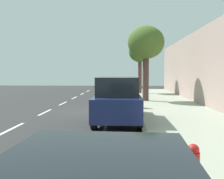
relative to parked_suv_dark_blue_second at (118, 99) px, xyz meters
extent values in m
plane|color=#2F2F2F|center=(-0.78, 3.05, -1.03)|extent=(58.41, 58.41, 0.00)
cube|color=#9EA591|center=(3.14, 3.05, -0.95)|extent=(4.09, 36.51, 0.15)
cube|color=gray|center=(1.01, 3.05, -0.95)|extent=(0.16, 36.51, 0.15)
cube|color=white|center=(-4.08, -1.50, -1.02)|extent=(0.14, 2.20, 0.01)
cube|color=white|center=(-4.08, 2.70, -1.02)|extent=(0.14, 2.20, 0.01)
cube|color=white|center=(-4.08, 6.90, -1.02)|extent=(0.14, 2.20, 0.01)
cube|color=white|center=(-4.08, 11.10, -1.02)|extent=(0.14, 2.20, 0.01)
cube|color=white|center=(-4.08, 15.30, -1.02)|extent=(0.14, 2.20, 0.01)
cube|color=white|center=(-4.08, 19.50, -1.02)|extent=(0.14, 2.20, 0.01)
cube|color=white|center=(-0.46, 3.05, -1.02)|extent=(0.12, 36.51, 0.01)
cube|color=tan|center=(5.43, 3.05, 1.50)|extent=(0.50, 36.51, 5.06)
cube|color=navy|center=(0.00, 0.00, -0.25)|extent=(1.90, 4.70, 0.90)
cube|color=black|center=(0.00, 0.00, 0.58)|extent=(1.67, 3.10, 0.76)
cylinder|color=black|center=(0.87, 1.46, -0.65)|extent=(0.22, 0.76, 0.76)
cylinder|color=black|center=(-0.88, 1.46, -0.65)|extent=(0.22, 0.76, 0.76)
cylinder|color=black|center=(0.88, -1.46, -0.65)|extent=(0.22, 0.76, 0.76)
cylinder|color=black|center=(-0.87, -1.46, -0.65)|extent=(0.22, 0.76, 0.76)
cube|color=slate|center=(-0.09, 9.90, -0.43)|extent=(1.93, 4.46, 0.64)
cube|color=black|center=(-0.09, 9.90, 0.19)|extent=(1.63, 2.16, 0.60)
cylinder|color=black|center=(0.67, 11.29, -0.70)|extent=(0.25, 0.67, 0.66)
cylinder|color=black|center=(-0.95, 11.23, -0.70)|extent=(0.25, 0.67, 0.66)
cylinder|color=black|center=(0.78, 8.57, -0.70)|extent=(0.25, 0.67, 0.66)
cylinder|color=black|center=(-0.84, 8.50, -0.70)|extent=(0.25, 0.67, 0.66)
cube|color=black|center=(-0.14, 17.21, -0.43)|extent=(1.84, 4.43, 0.64)
cube|color=black|center=(-0.14, 17.21, 0.19)|extent=(1.59, 2.13, 0.60)
cylinder|color=black|center=(0.69, 18.56, -0.70)|extent=(0.23, 0.66, 0.66)
cylinder|color=black|center=(-0.93, 18.59, -0.70)|extent=(0.23, 0.66, 0.66)
cylinder|color=black|center=(0.64, 15.83, -0.70)|extent=(0.23, 0.66, 0.66)
cylinder|color=black|center=(-0.98, 15.86, -0.70)|extent=(0.23, 0.66, 0.66)
torus|color=black|center=(0.03, 4.33, -0.67)|extent=(0.69, 0.19, 0.70)
torus|color=black|center=(1.05, 4.11, -0.67)|extent=(0.69, 0.19, 0.70)
cylinder|color=#A51414|center=(0.41, 4.25, -0.59)|extent=(0.64, 0.17, 0.52)
cylinder|color=#A51414|center=(0.77, 4.17, -0.60)|extent=(0.14, 0.07, 0.48)
cylinder|color=#A51414|center=(0.47, 4.24, -0.35)|extent=(0.72, 0.19, 0.05)
cylinder|color=#A51414|center=(0.88, 4.14, -0.75)|extent=(0.35, 0.11, 0.19)
cylinder|color=#A51414|center=(0.94, 4.13, -0.52)|extent=(0.26, 0.09, 0.34)
cylinder|color=#A51414|center=(0.07, 4.32, -0.51)|extent=(0.12, 0.06, 0.34)
cube|color=black|center=(0.82, 4.16, -0.32)|extent=(0.26, 0.15, 0.05)
cylinder|color=black|center=(0.11, 4.31, -0.28)|extent=(0.13, 0.46, 0.03)
cylinder|color=#C6B284|center=(0.76, 3.87, -0.63)|extent=(0.15, 0.15, 0.80)
cylinder|color=#C6B284|center=(0.72, 3.67, -0.63)|extent=(0.15, 0.15, 0.80)
cube|color=white|center=(0.74, 3.77, 0.05)|extent=(0.31, 0.42, 0.56)
cylinder|color=white|center=(0.80, 4.02, 0.02)|extent=(0.10, 0.10, 0.53)
cylinder|color=white|center=(0.68, 3.52, 0.02)|extent=(0.10, 0.10, 0.53)
sphere|color=#A17359|center=(0.74, 3.77, 0.45)|extent=(0.22, 0.22, 0.22)
sphere|color=navy|center=(0.74, 3.77, 0.48)|extent=(0.25, 0.25, 0.25)
cube|color=black|center=(0.94, 3.73, 0.07)|extent=(0.24, 0.33, 0.44)
cylinder|color=#4A332E|center=(1.81, 7.58, 0.86)|extent=(0.45, 0.45, 3.47)
ellipsoid|color=#4A6427|center=(1.81, 7.58, 3.31)|extent=(2.61, 2.61, 2.35)
cylinder|color=brown|center=(1.81, 14.83, 0.89)|extent=(0.37, 0.37, 3.52)
ellipsoid|color=#3F6B22|center=(1.81, 14.83, 3.26)|extent=(2.24, 2.24, 2.11)
cylinder|color=red|center=(1.44, -6.99, -0.52)|extent=(0.22, 0.22, 0.70)
sphere|color=red|center=(1.44, -6.99, -0.13)|extent=(0.20, 0.20, 0.20)
camera|label=1|loc=(0.30, -11.30, 1.15)|focal=41.79mm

